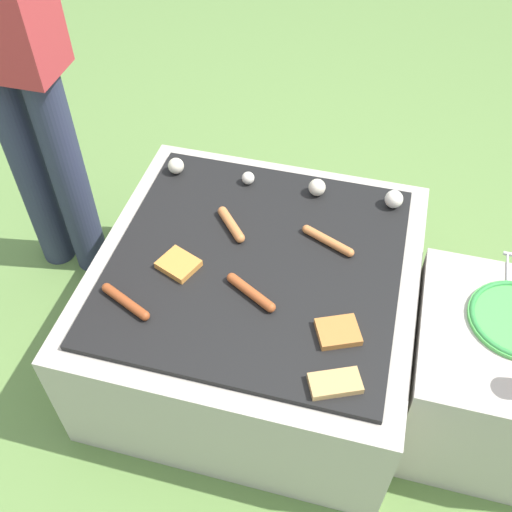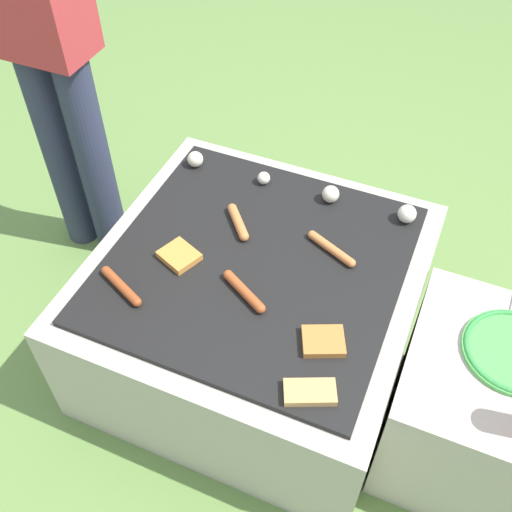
# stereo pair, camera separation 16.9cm
# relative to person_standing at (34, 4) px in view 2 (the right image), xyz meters

# --- Properties ---
(ground_plane) EXTENTS (14.00, 14.00, 0.00)m
(ground_plane) POSITION_rel_person_standing_xyz_m (0.78, -0.23, -0.95)
(ground_plane) COLOR #608442
(grill) EXTENTS (0.92, 0.92, 0.45)m
(grill) POSITION_rel_person_standing_xyz_m (0.78, -0.23, -0.73)
(grill) COLOR #B2AA9E
(grill) RESTS_ON ground_plane
(side_ledge) EXTENTS (0.49, 0.50, 0.45)m
(side_ledge) POSITION_rel_person_standing_xyz_m (1.49, -0.31, -0.73)
(side_ledge) COLOR #B2AA9E
(side_ledge) RESTS_ON ground_plane
(person_standing) EXTENTS (0.29, 0.22, 1.67)m
(person_standing) POSITION_rel_person_standing_xyz_m (0.00, 0.00, 0.00)
(person_standing) COLOR #2D334C
(person_standing) RESTS_ON ground_plane
(sausage_back_left) EXTENTS (0.16, 0.09, 0.03)m
(sausage_back_left) POSITION_rel_person_standing_xyz_m (0.48, -0.47, -0.49)
(sausage_back_left) COLOR #93421E
(sausage_back_left) RESTS_ON grill
(sausage_mid_left) EXTENTS (0.16, 0.09, 0.03)m
(sausage_mid_left) POSITION_rel_person_standing_xyz_m (0.96, -0.12, -0.49)
(sausage_mid_left) COLOR #C6753D
(sausage_mid_left) RESTS_ON grill
(sausage_back_center) EXTENTS (0.11, 0.12, 0.03)m
(sausage_back_center) POSITION_rel_person_standing_xyz_m (0.67, -0.12, -0.49)
(sausage_back_center) COLOR #C6753D
(sausage_back_center) RESTS_ON grill
(sausage_front_center) EXTENTS (0.16, 0.10, 0.03)m
(sausage_front_center) POSITION_rel_person_standing_xyz_m (0.80, -0.36, -0.49)
(sausage_front_center) COLOR #A34C23
(sausage_front_center) RESTS_ON grill
(bread_slice_left) EXTENTS (0.13, 0.12, 0.02)m
(bread_slice_left) POSITION_rel_person_standing_xyz_m (0.57, -0.31, -0.49)
(bread_slice_left) COLOR #D18438
(bread_slice_left) RESTS_ON grill
(bread_slice_center) EXTENTS (0.14, 0.11, 0.02)m
(bread_slice_center) POSITION_rel_person_standing_xyz_m (1.06, -0.57, -0.49)
(bread_slice_center) COLOR tan
(bread_slice_center) RESTS_ON grill
(bread_slice_right) EXTENTS (0.13, 0.12, 0.02)m
(bread_slice_right) POSITION_rel_person_standing_xyz_m (1.05, -0.43, -0.49)
(bread_slice_right) COLOR #B27033
(bread_slice_right) RESTS_ON grill
(mushroom_row) EXTENTS (0.76, 0.07, 0.06)m
(mushroom_row) POSITION_rel_person_standing_xyz_m (0.82, 0.09, -0.48)
(mushroom_row) COLOR beige
(mushroom_row) RESTS_ON grill
(fork_utensil) EXTENTS (0.02, 0.22, 0.01)m
(fork_utensil) POSITION_rel_person_standing_xyz_m (1.47, -0.12, -0.50)
(fork_utensil) COLOR silver
(fork_utensil) RESTS_ON side_ledge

